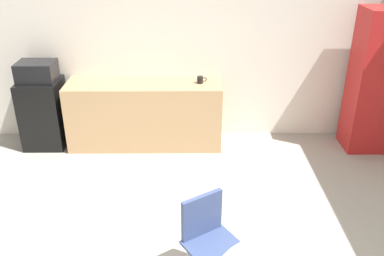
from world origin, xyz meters
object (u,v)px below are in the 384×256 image
microwave (37,71)px  chair_navy (208,232)px  mini_fridge (44,113)px  locker_cabinet (376,82)px  mug_white (200,80)px

microwave → chair_navy: (2.14, -2.54, -0.54)m
mini_fridge → microwave: (0.00, 0.00, 0.60)m
locker_cabinet → mug_white: 2.28m
mini_fridge → mug_white: bearing=-0.2°
microwave → chair_navy: 3.37m
microwave → locker_cabinet: size_ratio=0.25×
mini_fridge → locker_cabinet: 4.44m
locker_cabinet → chair_navy: locker_cabinet is taller
locker_cabinet → mug_white: size_ratio=14.68×
microwave → mug_white: size_ratio=3.72×
mini_fridge → microwave: 0.60m
mini_fridge → locker_cabinet: bearing=-1.3°
mini_fridge → mug_white: 2.19m
chair_navy → mug_white: mug_white is taller
chair_navy → mug_white: (-0.01, 2.53, 0.43)m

